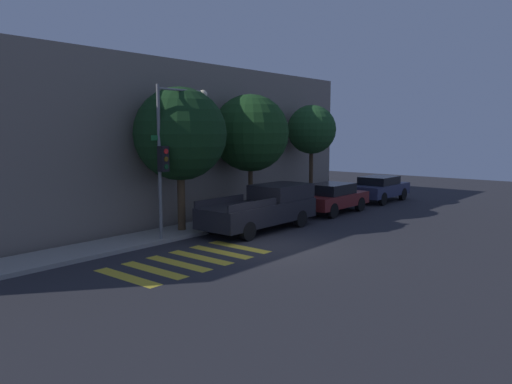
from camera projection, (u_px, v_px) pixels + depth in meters
ground_plane at (270, 247)px, 17.47m from camera, size 60.00×60.00×0.00m
sidewalk at (189, 230)px, 20.10m from camera, size 26.00×1.93×0.14m
building_row at (121, 143)px, 22.44m from camera, size 26.00×6.00×7.01m
crosswalk at (189, 260)px, 15.62m from camera, size 5.15×2.60×0.00m
traffic_light_pole at (172, 142)px, 18.03m from camera, size 2.72×0.56×5.67m
pickup_truck at (264, 208)px, 20.44m from camera, size 5.49×1.98×1.77m
sedan_near_corner at (332, 197)px, 24.55m from camera, size 4.28×1.87×1.46m
sedan_middle at (379, 188)px, 28.56m from camera, size 4.27×1.88×1.45m
tree_near_corner at (180, 134)px, 19.31m from camera, size 3.62×3.62×5.73m
tree_midblock at (250, 133)px, 22.55m from camera, size 3.49×3.49×5.68m
tree_far_end at (312, 130)px, 26.36m from camera, size 2.58×2.58×5.39m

